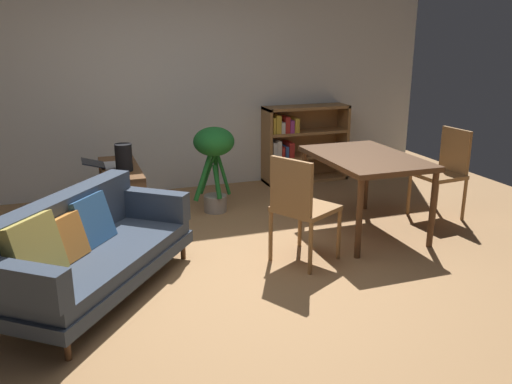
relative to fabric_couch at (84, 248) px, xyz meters
name	(u,v)px	position (x,y,z in m)	size (l,w,h in m)	color
ground_plane	(234,278)	(1.11, -0.12, -0.37)	(8.16, 8.16, 0.00)	#A87A4C
back_wall_panel	(165,78)	(1.11, 2.58, 0.98)	(6.80, 0.10, 2.70)	silver
fabric_couch	(84,248)	(0.00, 0.00, 0.00)	(1.65, 1.82, 0.74)	#56351E
media_console	(122,195)	(0.42, 1.47, -0.07)	(0.36, 1.03, 0.59)	brown
open_laptop	(108,164)	(0.31, 1.53, 0.25)	(0.45, 0.30, 0.08)	silver
desk_speaker	(124,157)	(0.45, 1.30, 0.36)	(0.16, 0.16, 0.26)	black
potted_floor_plant	(214,153)	(1.40, 1.52, 0.28)	(0.49, 0.43, 0.93)	#9E9389
dining_table	(365,164)	(2.62, 0.48, 0.31)	(0.85, 1.25, 0.76)	#56351E
dining_chair_near	(300,204)	(1.72, -0.01, 0.16)	(0.61, 0.61, 0.92)	olive
dining_chair_far	(445,169)	(3.63, 0.58, 0.15)	(0.46, 0.47, 0.93)	olive
bookshelf	(298,144)	(2.77, 2.38, 0.12)	(1.11, 0.33, 0.98)	olive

